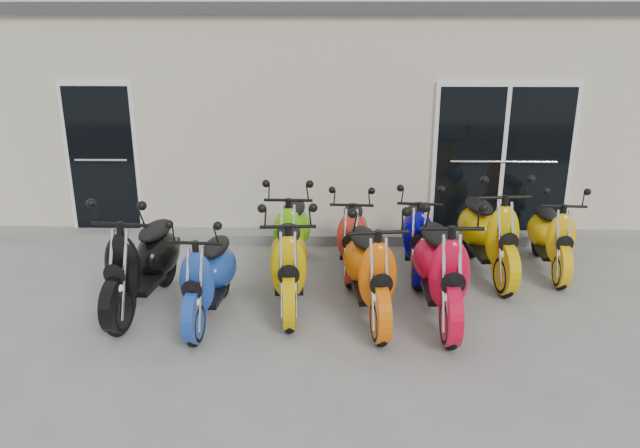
# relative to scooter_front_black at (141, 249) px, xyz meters

# --- Properties ---
(ground) EXTENTS (80.00, 80.00, 0.00)m
(ground) POSITION_rel_scooter_front_black_xyz_m (1.98, 0.20, -0.71)
(ground) COLOR gray
(ground) RESTS_ON ground
(building) EXTENTS (14.00, 6.00, 3.20)m
(building) POSITION_rel_scooter_front_black_xyz_m (1.98, 5.40, 0.89)
(building) COLOR beige
(building) RESTS_ON ground
(roof_cap) EXTENTS (14.20, 6.20, 0.16)m
(roof_cap) POSITION_rel_scooter_front_black_xyz_m (1.98, 5.40, 2.57)
(roof_cap) COLOR #3F3F42
(roof_cap) RESTS_ON building
(front_step) EXTENTS (14.00, 0.40, 0.15)m
(front_step) POSITION_rel_scooter_front_black_xyz_m (1.98, 2.22, -0.64)
(front_step) COLOR gray
(front_step) RESTS_ON ground
(door_left) EXTENTS (1.07, 0.08, 2.22)m
(door_left) POSITION_rel_scooter_front_black_xyz_m (-1.22, 2.37, 0.55)
(door_left) COLOR black
(door_left) RESTS_ON front_step
(door_right) EXTENTS (2.02, 0.08, 2.22)m
(door_right) POSITION_rel_scooter_front_black_xyz_m (4.58, 2.37, 0.55)
(door_right) COLOR black
(door_right) RESTS_ON front_step
(scooter_front_black) EXTENTS (0.95, 2.00, 1.42)m
(scooter_front_black) POSITION_rel_scooter_front_black_xyz_m (0.00, 0.00, 0.00)
(scooter_front_black) COLOR black
(scooter_front_black) RESTS_ON ground
(scooter_front_blue) EXTENTS (0.76, 1.78, 1.28)m
(scooter_front_blue) POSITION_rel_scooter_front_black_xyz_m (0.79, -0.27, -0.07)
(scooter_front_blue) COLOR #1A40A0
(scooter_front_blue) RESTS_ON ground
(scooter_front_orange_a) EXTENTS (0.79, 1.89, 1.37)m
(scooter_front_orange_a) POSITION_rel_scooter_front_black_xyz_m (1.64, 0.08, -0.03)
(scooter_front_orange_a) COLOR #D1A604
(scooter_front_orange_a) RESTS_ON ground
(scooter_front_orange_b) EXTENTS (0.91, 1.97, 1.41)m
(scooter_front_orange_b) POSITION_rel_scooter_front_black_xyz_m (2.54, -0.17, -0.01)
(scooter_front_orange_b) COLOR #E95E07
(scooter_front_orange_b) RESTS_ON ground
(scooter_front_red) EXTENTS (0.73, 2.00, 1.48)m
(scooter_front_red) POSITION_rel_scooter_front_black_xyz_m (3.32, -0.18, 0.03)
(scooter_front_red) COLOR red
(scooter_front_red) RESTS_ON ground
(scooter_back_green) EXTENTS (0.72, 1.85, 1.35)m
(scooter_back_green) POSITION_rel_scooter_front_black_xyz_m (1.62, 1.09, -0.04)
(scooter_back_green) COLOR #5FBF0A
(scooter_back_green) RESTS_ON ground
(scooter_back_red) EXTENTS (0.72, 1.72, 1.24)m
(scooter_back_red) POSITION_rel_scooter_front_black_xyz_m (2.39, 1.16, -0.09)
(scooter_back_red) COLOR red
(scooter_back_red) RESTS_ON ground
(scooter_back_blue) EXTENTS (0.80, 1.78, 1.28)m
(scooter_back_blue) POSITION_rel_scooter_front_black_xyz_m (3.23, 1.14, -0.07)
(scooter_back_blue) COLOR #050283
(scooter_back_blue) RESTS_ON ground
(scooter_back_yellow) EXTENTS (0.91, 2.02, 1.45)m
(scooter_back_yellow) POSITION_rel_scooter_front_black_xyz_m (4.11, 1.02, 0.01)
(scooter_back_yellow) COLOR #D0AA03
(scooter_back_yellow) RESTS_ON ground
(scooter_back_extra) EXTENTS (0.72, 1.72, 1.24)m
(scooter_back_extra) POSITION_rel_scooter_front_black_xyz_m (4.96, 1.16, -0.09)
(scooter_back_extra) COLOR #E5B00C
(scooter_back_extra) RESTS_ON ground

